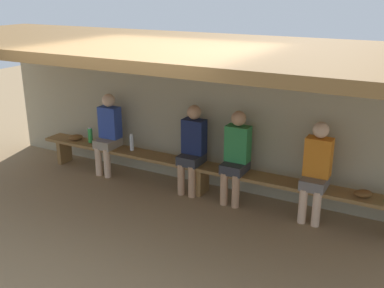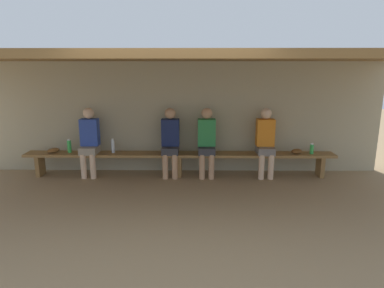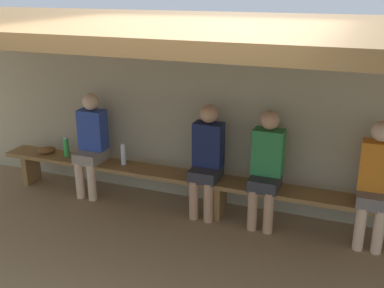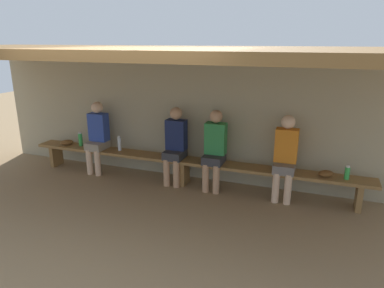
{
  "view_description": "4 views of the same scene",
  "coord_description": "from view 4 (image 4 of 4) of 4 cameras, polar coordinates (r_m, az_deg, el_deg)",
  "views": [
    {
      "loc": [
        2.86,
        -4.05,
        2.93
      ],
      "look_at": [
        -0.04,
        1.3,
        0.86
      ],
      "focal_mm": 42.7,
      "sensor_mm": 36.0,
      "label": 1
    },
    {
      "loc": [
        0.31,
        -4.75,
        2.12
      ],
      "look_at": [
        0.25,
        1.21,
        0.72
      ],
      "focal_mm": 31.39,
      "sensor_mm": 36.0,
      "label": 2
    },
    {
      "loc": [
        1.45,
        -3.13,
        2.62
      ],
      "look_at": [
        -0.18,
        1.08,
        1.04
      ],
      "focal_mm": 42.83,
      "sensor_mm": 36.0,
      "label": 3
    },
    {
      "loc": [
        2.06,
        -3.68,
        2.42
      ],
      "look_at": [
        0.27,
        1.18,
        0.86
      ],
      "focal_mm": 32.55,
      "sensor_mm": 36.0,
      "label": 4
    }
  ],
  "objects": [
    {
      "name": "ground_plane",
      "position": [
        4.86,
        -8.01,
        -13.26
      ],
      "size": [
        24.0,
        24.0,
        0.0
      ],
      "primitive_type": "plane",
      "color": "#937754"
    },
    {
      "name": "back_wall",
      "position": [
        6.19,
        0.28,
        4.44
      ],
      "size": [
        8.0,
        0.2,
        2.2
      ],
      "primitive_type": "cube",
      "color": "tan",
      "rests_on": "ground"
    },
    {
      "name": "dugout_roof",
      "position": [
        4.85,
        -5.12,
        14.81
      ],
      "size": [
        8.0,
        2.8,
        0.12
      ],
      "primitive_type": "cube",
      "color": "brown",
      "rests_on": "back_wall"
    },
    {
      "name": "bench",
      "position": [
        5.98,
        -1.2,
        -3.12
      ],
      "size": [
        6.0,
        0.36,
        0.46
      ],
      "color": "olive",
      "rests_on": "ground"
    },
    {
      "name": "player_near_post",
      "position": [
        5.71,
        3.72,
        -0.5
      ],
      "size": [
        0.34,
        0.42,
        1.34
      ],
      "color": "#333338",
      "rests_on": "ground"
    },
    {
      "name": "player_in_white",
      "position": [
        5.52,
        15.04,
        -1.68
      ],
      "size": [
        0.34,
        0.42,
        1.34
      ],
      "color": "slate",
      "rests_on": "ground"
    },
    {
      "name": "player_shirtless_tan",
      "position": [
        6.68,
        -15.25,
        1.5
      ],
      "size": [
        0.34,
        0.42,
        1.34
      ],
      "color": "gray",
      "rests_on": "ground"
    },
    {
      "name": "player_with_sunglasses",
      "position": [
        5.94,
        -2.78,
        0.19
      ],
      "size": [
        0.34,
        0.42,
        1.34
      ],
      "color": "#333338",
      "rests_on": "ground"
    },
    {
      "name": "water_bottle_orange",
      "position": [
        6.51,
        -11.8,
        0.08
      ],
      "size": [
        0.07,
        0.07,
        0.28
      ],
      "color": "silver",
      "rests_on": "bench"
    },
    {
      "name": "water_bottle_green",
      "position": [
        5.56,
        24.08,
        -4.34
      ],
      "size": [
        0.07,
        0.07,
        0.21
      ],
      "color": "green",
      "rests_on": "bench"
    },
    {
      "name": "water_bottle_clear",
      "position": [
        6.98,
        -17.81,
        0.71
      ],
      "size": [
        0.08,
        0.08,
        0.27
      ],
      "color": "green",
      "rests_on": "bench"
    },
    {
      "name": "baseball_glove_worn",
      "position": [
        5.57,
        21.1,
        -4.55
      ],
      "size": [
        0.29,
        0.27,
        0.09
      ],
      "primitive_type": "ellipsoid",
      "rotation": [
        0.0,
        0.0,
        3.72
      ],
      "color": "brown",
      "rests_on": "bench"
    },
    {
      "name": "baseball_glove_dark_brown",
      "position": [
        7.18,
        -19.82,
        0.27
      ],
      "size": [
        0.29,
        0.29,
        0.09
      ],
      "primitive_type": "ellipsoid",
      "rotation": [
        0.0,
        0.0,
        0.86
      ],
      "color": "brown",
      "rests_on": "bench"
    }
  ]
}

